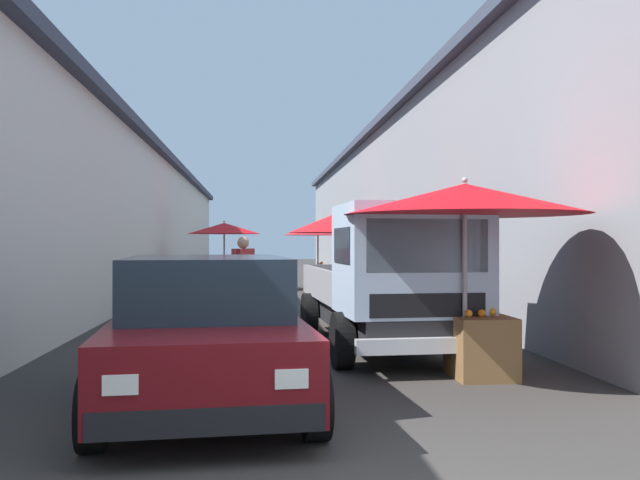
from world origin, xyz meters
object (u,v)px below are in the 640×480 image
object	(u,v)px
delivery_truck	(395,282)
fruit_stall_far_right	(348,233)
vendor_by_crates	(243,273)
parked_scooter	(212,295)
fruit_stall_mid_lane	(467,217)
fruit_stall_far_left	(318,239)
hatchback_car	(206,329)
fruit_stall_near_left	(226,238)

from	to	relation	value
delivery_truck	fruit_stall_far_right	bearing A→B (deg)	1.37
vendor_by_crates	parked_scooter	bearing A→B (deg)	23.21
fruit_stall_mid_lane	delivery_truck	world-z (taller)	fruit_stall_mid_lane
fruit_stall_far_left	delivery_truck	size ratio (longest dim) A/B	0.48
hatchback_car	parked_scooter	size ratio (longest dim) A/B	2.38
fruit_stall_near_left	fruit_stall_far_right	size ratio (longest dim) A/B	1.02
fruit_stall_far_right	fruit_stall_mid_lane	bearing A→B (deg)	-173.36
fruit_stall_mid_lane	fruit_stall_far_right	distance (m)	5.47
fruit_stall_far_right	vendor_by_crates	distance (m)	2.20
fruit_stall_near_left	delivery_truck	distance (m)	13.45
fruit_stall_far_right	delivery_truck	distance (m)	4.04
fruit_stall_far_left	fruit_stall_mid_lane	distance (m)	14.86
fruit_stall_mid_lane	fruit_stall_far_left	bearing A→B (deg)	1.39
hatchback_car	fruit_stall_near_left	bearing A→B (deg)	1.80
delivery_truck	parked_scooter	bearing A→B (deg)	27.24
fruit_stall_far_right	delivery_truck	size ratio (longest dim) A/B	0.47
fruit_stall_mid_lane	vendor_by_crates	distance (m)	6.07
hatchback_car	delivery_truck	bearing A→B (deg)	-44.95
fruit_stall_far_left	delivery_truck	xyz separation A→B (m)	(-13.40, 0.18, -0.66)
fruit_stall_far_left	fruit_stall_mid_lane	world-z (taller)	fruit_stall_mid_lane
fruit_stall_near_left	vendor_by_crates	bearing A→B (deg)	-175.42
fruit_stall_far_left	fruit_stall_mid_lane	bearing A→B (deg)	-178.61
fruit_stall_far_right	vendor_by_crates	xyz separation A→B (m)	(-0.06, 2.06, -0.78)
fruit_stall_far_right	parked_scooter	size ratio (longest dim) A/B	1.40
fruit_stall_near_left	delivery_truck	size ratio (longest dim) A/B	0.48
fruit_stall_near_left	hatchback_car	size ratio (longest dim) A/B	0.60
hatchback_car	fruit_stall_far_right	bearing A→B (deg)	-19.90
delivery_truck	parked_scooter	distance (m)	6.29
fruit_stall_far_right	parked_scooter	xyz separation A→B (m)	(1.60, 2.77, -1.32)
fruit_stall_mid_lane	delivery_truck	xyz separation A→B (m)	(1.46, 0.54, -0.85)
hatchback_car	fruit_stall_mid_lane	bearing A→B (deg)	-72.11
parked_scooter	fruit_stall_mid_lane	bearing A→B (deg)	-154.16
fruit_stall_mid_lane	delivery_truck	bearing A→B (deg)	20.22
delivery_truck	parked_scooter	size ratio (longest dim) A/B	2.96
vendor_by_crates	parked_scooter	distance (m)	1.88
fruit_stall_mid_lane	hatchback_car	size ratio (longest dim) A/B	0.70
vendor_by_crates	parked_scooter	xyz separation A→B (m)	(1.66, 0.71, -0.54)
fruit_stall_near_left	parked_scooter	bearing A→B (deg)	-179.80
fruit_stall_near_left	hatchback_car	world-z (taller)	fruit_stall_near_left
fruit_stall_far_right	hatchback_car	distance (m)	6.86
vendor_by_crates	delivery_truck	bearing A→B (deg)	-151.14
fruit_stall_far_left	vendor_by_crates	distance (m)	9.80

